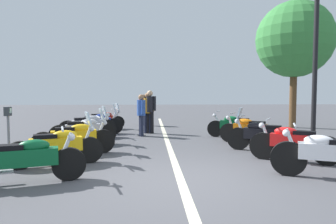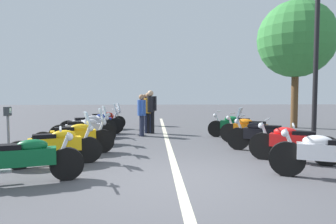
{
  "view_description": "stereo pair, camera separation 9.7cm",
  "coord_description": "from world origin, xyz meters",
  "px_view_note": "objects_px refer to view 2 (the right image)",
  "views": [
    {
      "loc": [
        -5.26,
        0.54,
        1.59
      ],
      "look_at": [
        4.07,
        0.0,
        1.03
      ],
      "focal_mm": 31.09,
      "sensor_mm": 36.0,
      "label": 1
    },
    {
      "loc": [
        -5.26,
        0.45,
        1.59
      ],
      "look_at": [
        4.07,
        0.0,
        1.03
      ],
      "focal_mm": 31.09,
      "sensor_mm": 36.0,
      "label": 2
    }
  ],
  "objects_px": {
    "motorcycle_right_row_4": "(236,126)",
    "bystander_3": "(151,108)",
    "motorcycle_left_row_5": "(99,122)",
    "motorcycle_right_row_3": "(250,130)",
    "motorcycle_left_row_1": "(57,145)",
    "motorcycle_left_row_6": "(104,120)",
    "bystander_0": "(142,112)",
    "motorcycle_left_row_2": "(75,137)",
    "motorcycle_left_row_4": "(89,126)",
    "motorcycle_right_row_1": "(292,143)",
    "roadside_tree_0": "(296,40)",
    "motorcycle_right_row_2": "(262,135)",
    "parking_meter": "(8,123)",
    "bystander_1": "(148,110)",
    "motorcycle_left_row_0": "(23,159)",
    "motorcycle_right_row_0": "(327,155)",
    "bystander_4": "(144,107)",
    "street_lamp_twin_globe": "(317,35)",
    "motorcycle_left_row_3": "(84,130)"
  },
  "relations": [
    {
      "from": "motorcycle_left_row_0",
      "to": "bystander_3",
      "type": "relative_size",
      "value": 1.18
    },
    {
      "from": "motorcycle_left_row_3",
      "to": "roadside_tree_0",
      "type": "relative_size",
      "value": 0.33
    },
    {
      "from": "motorcycle_left_row_0",
      "to": "motorcycle_right_row_3",
      "type": "distance_m",
      "value": 6.71
    },
    {
      "from": "motorcycle_right_row_4",
      "to": "bystander_0",
      "type": "distance_m",
      "value": 3.55
    },
    {
      "from": "motorcycle_left_row_2",
      "to": "motorcycle_left_row_6",
      "type": "xyz_separation_m",
      "value": [
        5.45,
        0.17,
        -0.01
      ]
    },
    {
      "from": "motorcycle_left_row_0",
      "to": "street_lamp_twin_globe",
      "type": "bearing_deg",
      "value": 7.45
    },
    {
      "from": "motorcycle_left_row_3",
      "to": "bystander_3",
      "type": "distance_m",
      "value": 3.45
    },
    {
      "from": "motorcycle_right_row_2",
      "to": "motorcycle_right_row_3",
      "type": "xyz_separation_m",
      "value": [
        1.31,
        -0.09,
        -0.02
      ]
    },
    {
      "from": "motorcycle_left_row_1",
      "to": "motorcycle_left_row_6",
      "type": "xyz_separation_m",
      "value": [
        6.64,
        0.1,
        -0.0
      ]
    },
    {
      "from": "motorcycle_left_row_2",
      "to": "motorcycle_right_row_2",
      "type": "bearing_deg",
      "value": -15.9
    },
    {
      "from": "bystander_3",
      "to": "motorcycle_right_row_2",
      "type": "bearing_deg",
      "value": 63.14
    },
    {
      "from": "bystander_1",
      "to": "motorcycle_left_row_6",
      "type": "bearing_deg",
      "value": 66.47
    },
    {
      "from": "motorcycle_right_row_3",
      "to": "bystander_1",
      "type": "distance_m",
      "value": 4.32
    },
    {
      "from": "motorcycle_left_row_1",
      "to": "motorcycle_left_row_3",
      "type": "xyz_separation_m",
      "value": [
        2.58,
        0.01,
        0.02
      ]
    },
    {
      "from": "motorcycle_left_row_4",
      "to": "bystander_1",
      "type": "bearing_deg",
      "value": 10.18
    },
    {
      "from": "bystander_3",
      "to": "bystander_0",
      "type": "bearing_deg",
      "value": 1.55
    },
    {
      "from": "motorcycle_left_row_0",
      "to": "motorcycle_right_row_2",
      "type": "distance_m",
      "value": 5.95
    },
    {
      "from": "motorcycle_left_row_2",
      "to": "bystander_3",
      "type": "bearing_deg",
      "value": 47.06
    },
    {
      "from": "motorcycle_left_row_1",
      "to": "bystander_0",
      "type": "xyz_separation_m",
      "value": [
        4.53,
        -1.7,
        0.47
      ]
    },
    {
      "from": "bystander_0",
      "to": "bystander_1",
      "type": "height_order",
      "value": "bystander_1"
    },
    {
      "from": "motorcycle_left_row_3",
      "to": "motorcycle_right_row_3",
      "type": "distance_m",
      "value": 5.26
    },
    {
      "from": "motorcycle_left_row_3",
      "to": "bystander_3",
      "type": "bearing_deg",
      "value": 34.76
    },
    {
      "from": "motorcycle_left_row_1",
      "to": "bystander_1",
      "type": "height_order",
      "value": "bystander_1"
    },
    {
      "from": "motorcycle_left_row_3",
      "to": "bystander_4",
      "type": "xyz_separation_m",
      "value": [
        5.75,
        -1.69,
        0.45
      ]
    },
    {
      "from": "motorcycle_left_row_4",
      "to": "motorcycle_right_row_1",
      "type": "distance_m",
      "value": 6.86
    },
    {
      "from": "motorcycle_left_row_0",
      "to": "motorcycle_left_row_6",
      "type": "relative_size",
      "value": 1.06
    },
    {
      "from": "motorcycle_right_row_4",
      "to": "bystander_3",
      "type": "height_order",
      "value": "bystander_3"
    },
    {
      "from": "motorcycle_left_row_2",
      "to": "motorcycle_left_row_4",
      "type": "xyz_separation_m",
      "value": [
        2.85,
        0.26,
        0.0
      ]
    },
    {
      "from": "motorcycle_right_row_4",
      "to": "bystander_3",
      "type": "xyz_separation_m",
      "value": [
        1.41,
        3.13,
        0.58
      ]
    },
    {
      "from": "bystander_1",
      "to": "motorcycle_left_row_2",
      "type": "bearing_deg",
      "value": 164.64
    },
    {
      "from": "motorcycle_right_row_1",
      "to": "bystander_0",
      "type": "distance_m",
      "value": 5.83
    },
    {
      "from": "motorcycle_right_row_0",
      "to": "bystander_4",
      "type": "bearing_deg",
      "value": -44.55
    },
    {
      "from": "street_lamp_twin_globe",
      "to": "roadside_tree_0",
      "type": "height_order",
      "value": "roadside_tree_0"
    },
    {
      "from": "motorcycle_left_row_5",
      "to": "motorcycle_right_row_3",
      "type": "relative_size",
      "value": 1.16
    },
    {
      "from": "motorcycle_left_row_3",
      "to": "motorcycle_right_row_1",
      "type": "bearing_deg",
      "value": -43.37
    },
    {
      "from": "motorcycle_right_row_2",
      "to": "parking_meter",
      "type": "xyz_separation_m",
      "value": [
        -0.61,
        6.56,
        0.43
      ]
    },
    {
      "from": "motorcycle_left_row_0",
      "to": "motorcycle_right_row_0",
      "type": "relative_size",
      "value": 1.06
    },
    {
      "from": "parking_meter",
      "to": "roadside_tree_0",
      "type": "relative_size",
      "value": 0.22
    },
    {
      "from": "street_lamp_twin_globe",
      "to": "motorcycle_left_row_4",
      "type": "bearing_deg",
      "value": 74.61
    },
    {
      "from": "bystander_0",
      "to": "street_lamp_twin_globe",
      "type": "bearing_deg",
      "value": 139.64
    },
    {
      "from": "motorcycle_right_row_4",
      "to": "roadside_tree_0",
      "type": "relative_size",
      "value": 0.33
    },
    {
      "from": "motorcycle_left_row_5",
      "to": "street_lamp_twin_globe",
      "type": "relative_size",
      "value": 0.41
    },
    {
      "from": "motorcycle_left_row_5",
      "to": "roadside_tree_0",
      "type": "bearing_deg",
      "value": 1.75
    },
    {
      "from": "motorcycle_left_row_5",
      "to": "bystander_1",
      "type": "xyz_separation_m",
      "value": [
        0.17,
        -1.99,
        0.51
      ]
    },
    {
      "from": "motorcycle_right_row_3",
      "to": "motorcycle_right_row_4",
      "type": "xyz_separation_m",
      "value": [
        1.26,
        0.09,
        -0.0
      ]
    },
    {
      "from": "roadside_tree_0",
      "to": "motorcycle_right_row_4",
      "type": "bearing_deg",
      "value": 129.94
    },
    {
      "from": "motorcycle_left_row_1",
      "to": "bystander_4",
      "type": "relative_size",
      "value": 1.23
    },
    {
      "from": "motorcycle_left_row_1",
      "to": "motorcycle_right_row_1",
      "type": "distance_m",
      "value": 5.4
    },
    {
      "from": "motorcycle_left_row_3",
      "to": "motorcycle_right_row_1",
      "type": "relative_size",
      "value": 1.09
    },
    {
      "from": "motorcycle_left_row_1",
      "to": "motorcycle_left_row_3",
      "type": "distance_m",
      "value": 2.58
    }
  ]
}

